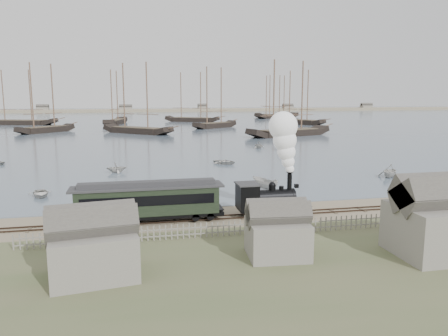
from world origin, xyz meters
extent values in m
plane|color=gray|center=(0.00, 0.00, 0.00)|extent=(600.00, 600.00, 0.00)
cube|color=#465565|center=(0.00, 170.00, 0.03)|extent=(600.00, 336.00, 0.06)
cube|color=#32241B|center=(0.00, -2.50, 0.10)|extent=(120.00, 0.08, 0.12)
cube|color=#32241B|center=(0.00, -1.50, 0.10)|extent=(120.00, 0.08, 0.12)
cube|color=#453A2C|center=(0.00, -2.00, 0.03)|extent=(120.00, 1.80, 0.06)
cube|color=tan|center=(0.00, 250.00, 0.00)|extent=(500.00, 20.00, 1.80)
cube|color=black|center=(5.12, -2.00, 0.70)|extent=(6.65, 1.95, 0.24)
cylinder|color=black|center=(4.73, -2.00, 1.67)|extent=(4.10, 1.47, 1.47)
cube|color=black|center=(2.58, -2.00, 1.87)|extent=(1.76, 2.15, 2.25)
cube|color=#313134|center=(2.58, -2.00, 3.04)|extent=(1.95, 2.35, 0.12)
cylinder|color=black|center=(6.58, -2.00, 2.99)|extent=(0.43, 0.43, 1.56)
sphere|color=black|center=(4.92, -2.00, 2.82)|extent=(0.63, 0.63, 0.63)
cone|color=black|center=(8.25, -2.00, 0.60)|extent=(1.37, 1.95, 1.95)
cube|color=black|center=(7.27, -2.00, 2.65)|extent=(0.34, 0.34, 0.34)
cube|color=black|center=(-6.28, -2.00, 0.67)|extent=(12.99, 2.13, 0.32)
cube|color=black|center=(-6.28, -2.00, 1.97)|extent=(12.07, 2.32, 2.32)
cube|color=black|center=(-6.28, -3.18, 2.20)|extent=(11.14, 0.06, 0.84)
cube|color=black|center=(-6.28, -0.82, 2.20)|extent=(11.14, 0.06, 0.84)
cube|color=#313134|center=(-6.28, -2.00, 3.18)|extent=(12.99, 2.51, 0.17)
cube|color=#313134|center=(-6.28, -2.00, 3.45)|extent=(11.60, 1.11, 0.42)
imported|color=#B9B7B0|center=(-12.21, 0.41, 0.42)|extent=(2.91, 4.05, 0.83)
imported|color=#B9B7B0|center=(-17.34, 10.21, 0.41)|extent=(3.85, 3.14, 0.70)
imported|color=#B9B7B0|center=(-9.67, 23.60, 0.78)|extent=(2.67, 3.00, 1.45)
imported|color=#B9B7B0|center=(7.51, 8.34, 0.76)|extent=(3.79, 3.13, 1.40)
imported|color=#B9B7B0|center=(6.96, 27.87, 0.45)|extent=(4.42, 4.58, 0.77)
imported|color=#B9B7B0|center=(26.16, 12.24, 0.95)|extent=(4.33, 4.45, 1.79)
imported|color=#B9B7B0|center=(21.48, 42.62, 0.71)|extent=(3.56, 1.84, 1.31)
imported|color=#B9B7B0|center=(18.20, 46.64, 0.77)|extent=(3.27, 3.03, 1.41)
camera|label=1|loc=(-7.58, -39.15, 10.97)|focal=35.00mm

